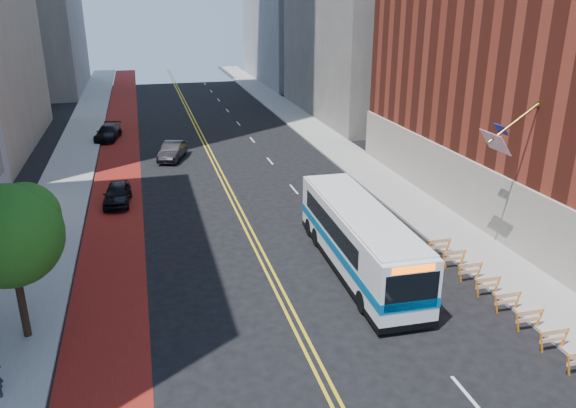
% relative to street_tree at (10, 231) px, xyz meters
% --- Properties ---
extents(ground, '(160.00, 160.00, 0.00)m').
position_rel_street_tree_xyz_m(ground, '(11.24, -6.04, -4.91)').
color(ground, black).
rests_on(ground, ground).
extents(sidewalk_left, '(4.00, 140.00, 0.15)m').
position_rel_street_tree_xyz_m(sidewalk_left, '(-0.76, 23.96, -4.84)').
color(sidewalk_left, gray).
rests_on(sidewalk_left, ground).
extents(sidewalk_right, '(4.00, 140.00, 0.15)m').
position_rel_street_tree_xyz_m(sidewalk_right, '(23.24, 23.96, -4.84)').
color(sidewalk_right, gray).
rests_on(sidewalk_right, ground).
extents(bus_lane_paint, '(3.60, 140.00, 0.01)m').
position_rel_street_tree_xyz_m(bus_lane_paint, '(3.14, 23.96, -4.91)').
color(bus_lane_paint, maroon).
rests_on(bus_lane_paint, ground).
extents(center_line_inner, '(0.14, 140.00, 0.01)m').
position_rel_street_tree_xyz_m(center_line_inner, '(11.06, 23.96, -4.91)').
color(center_line_inner, gold).
rests_on(center_line_inner, ground).
extents(center_line_outer, '(0.14, 140.00, 0.01)m').
position_rel_street_tree_xyz_m(center_line_outer, '(11.42, 23.96, -4.91)').
color(center_line_outer, gold).
rests_on(center_line_outer, ground).
extents(lane_dashes, '(0.14, 98.20, 0.01)m').
position_rel_street_tree_xyz_m(lane_dashes, '(16.04, 31.96, -4.90)').
color(lane_dashes, silver).
rests_on(lane_dashes, ground).
extents(construction_barriers, '(1.42, 10.91, 1.00)m').
position_rel_street_tree_xyz_m(construction_barriers, '(20.84, -2.62, -4.24)').
color(construction_barriers, orange).
rests_on(construction_barriers, ground).
extents(street_tree, '(4.20, 4.20, 6.70)m').
position_rel_street_tree_xyz_m(street_tree, '(0.00, 0.00, 0.00)').
color(street_tree, black).
rests_on(street_tree, sidewalk_left).
extents(transit_bus, '(3.08, 12.72, 3.48)m').
position_rel_street_tree_xyz_m(transit_bus, '(15.83, 2.48, -3.10)').
color(transit_bus, silver).
rests_on(transit_bus, ground).
extents(car_a, '(2.02, 4.41, 1.47)m').
position_rel_street_tree_xyz_m(car_a, '(3.30, 16.07, -4.18)').
color(car_a, black).
rests_on(car_a, ground).
extents(car_b, '(3.03, 4.98, 1.55)m').
position_rel_street_tree_xyz_m(car_b, '(7.81, 26.69, -4.14)').
color(car_b, black).
rests_on(car_b, ground).
extents(car_c, '(2.90, 5.23, 1.43)m').
position_rel_street_tree_xyz_m(car_c, '(1.98, 35.82, -4.19)').
color(car_c, black).
rests_on(car_c, ground).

